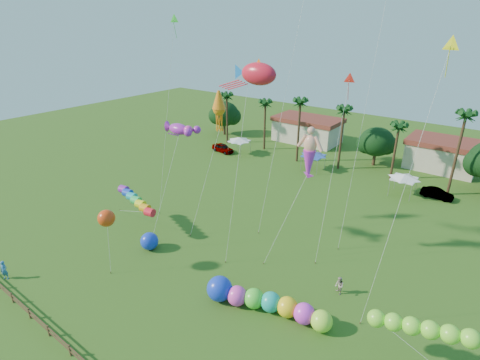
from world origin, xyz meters
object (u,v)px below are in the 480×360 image
Objects in this scene: car_a at (223,148)px; blue_ball at (149,241)px; spectator_a at (4,270)px; car_b at (437,194)px; caterpillar_inflatable at (263,301)px; spectator_b at (339,286)px.

blue_ball is (13.90, -28.63, 0.17)m from car_a.
spectator_a is at bearing -120.76° from blue_ball.
car_a is at bearing 95.56° from car_b.
spectator_a is 23.88m from caterpillar_inflatable.
spectator_b is at bearing -118.05° from car_a.
car_b is 51.04m from spectator_a.
car_a is 0.42× the size of caterpillar_inflatable.
caterpillar_inflatable is at bearing -86.35° from spectator_b.
caterpillar_inflatable is (-6.72, -31.73, 0.25)m from car_b.
car_b is 26.10m from spectator_b.
car_a is at bearing 69.69° from spectator_a.
spectator_a reaches higher than blue_ball.
spectator_a is 1.01× the size of blue_ball.
spectator_b is at bearing 39.40° from caterpillar_inflatable.
caterpillar_inflatable is at bearing 169.11° from car_b.
blue_ball is at bearing -124.29° from spectator_b.
car_a is 2.65× the size of spectator_b.
spectator_b is 0.90× the size of blue_ball.
spectator_b is 7.10m from caterpillar_inflatable.
spectator_b is (32.49, -23.22, 0.08)m from car_a.
car_b is 32.43m from caterpillar_inflatable.
spectator_a is (-27.91, -42.73, 0.28)m from car_b.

